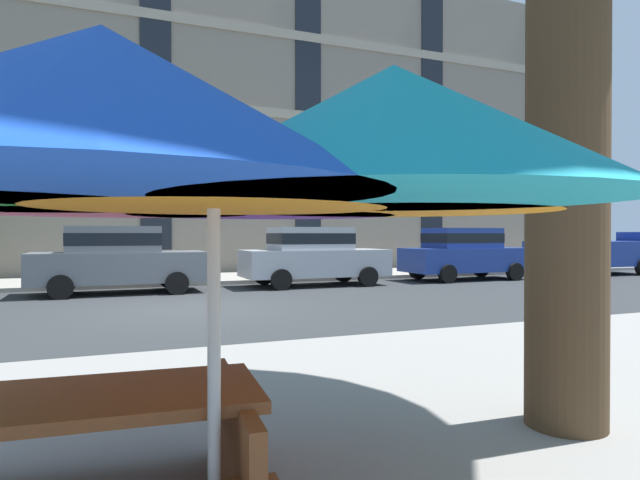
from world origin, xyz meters
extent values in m
plane|color=#2D3033|center=(0.00, 0.00, 0.00)|extent=(120.00, 120.00, 0.00)
cube|color=#9E998E|center=(0.00, 6.80, 0.06)|extent=(56.00, 3.60, 0.12)
cube|color=gray|center=(0.00, 15.00, 6.40)|extent=(41.78, 12.00, 12.80)
cube|color=#9E937F|center=(0.00, 8.96, 3.20)|extent=(40.95, 0.08, 0.36)
cube|color=#9E937F|center=(0.00, 8.96, 6.40)|extent=(40.95, 0.08, 0.36)
cube|color=#9E937F|center=(0.00, 8.96, 9.60)|extent=(40.95, 0.08, 0.36)
cube|color=black|center=(0.00, 8.97, 6.80)|extent=(1.10, 0.06, 11.60)
cube|color=black|center=(5.97, 8.97, 6.80)|extent=(1.10, 0.06, 11.60)
cube|color=black|center=(11.94, 8.97, 6.80)|extent=(1.10, 0.06, 11.60)
cube|color=black|center=(17.91, 8.97, 6.80)|extent=(1.10, 0.06, 11.60)
cube|color=slate|center=(-1.39, 3.70, 0.70)|extent=(4.40, 1.76, 0.80)
cube|color=slate|center=(-1.54, 3.70, 1.44)|extent=(2.30, 1.55, 0.68)
cube|color=black|center=(-1.54, 3.70, 1.44)|extent=(2.32, 1.57, 0.32)
cylinder|color=black|center=(-0.02, 4.58, 0.30)|extent=(0.60, 0.22, 0.60)
cylinder|color=black|center=(-0.02, 2.82, 0.30)|extent=(0.60, 0.22, 0.60)
cylinder|color=black|center=(-2.75, 4.58, 0.30)|extent=(0.60, 0.22, 0.60)
cylinder|color=black|center=(-2.75, 2.82, 0.30)|extent=(0.60, 0.22, 0.60)
cube|color=#A8AAB2|center=(4.18, 3.70, 0.70)|extent=(4.40, 1.76, 0.80)
cube|color=#A8AAB2|center=(4.03, 3.70, 1.44)|extent=(2.30, 1.55, 0.68)
cube|color=black|center=(4.03, 3.70, 1.44)|extent=(2.32, 1.57, 0.32)
cylinder|color=black|center=(5.54, 4.58, 0.30)|extent=(0.60, 0.22, 0.60)
cylinder|color=black|center=(5.54, 2.82, 0.30)|extent=(0.60, 0.22, 0.60)
cylinder|color=black|center=(2.82, 4.58, 0.30)|extent=(0.60, 0.22, 0.60)
cylinder|color=black|center=(2.82, 2.82, 0.30)|extent=(0.60, 0.22, 0.60)
cube|color=navy|center=(9.76, 3.70, 0.70)|extent=(4.40, 1.76, 0.80)
cube|color=navy|center=(9.61, 3.70, 1.44)|extent=(2.30, 1.55, 0.68)
cube|color=black|center=(9.61, 3.70, 1.44)|extent=(2.32, 1.57, 0.32)
cylinder|color=black|center=(11.13, 4.58, 0.30)|extent=(0.60, 0.22, 0.60)
cylinder|color=black|center=(11.13, 2.82, 0.30)|extent=(0.60, 0.22, 0.60)
cylinder|color=black|center=(8.40, 4.58, 0.30)|extent=(0.60, 0.22, 0.60)
cylinder|color=black|center=(8.40, 2.82, 0.30)|extent=(0.60, 0.22, 0.60)
cube|color=navy|center=(15.68, 3.70, 0.82)|extent=(5.10, 1.90, 0.96)
cube|color=navy|center=(14.58, 3.70, 1.75)|extent=(1.90, 1.75, 0.90)
cube|color=navy|center=(18.15, 3.70, 1.48)|extent=(0.16, 1.75, 0.36)
cylinder|color=black|center=(17.26, 4.65, 0.34)|extent=(0.68, 0.22, 0.68)
cylinder|color=black|center=(14.10, 4.65, 0.34)|extent=(0.68, 0.22, 0.68)
cylinder|color=black|center=(14.10, 2.75, 0.34)|extent=(0.68, 0.22, 0.68)
cylinder|color=silver|center=(-1.32, -9.00, 1.08)|extent=(0.06, 0.06, 2.15)
cone|color=orange|center=(-0.40, -9.00, 1.92)|extent=(1.63, 1.63, 0.47)
cone|color=#662D9E|center=(-0.86, -8.20, 1.92)|extent=(1.63, 1.63, 0.47)
cone|color=#E5668C|center=(-1.79, -8.20, 1.92)|extent=(1.63, 1.63, 0.47)
cone|color=blue|center=(-1.79, -9.80, 1.92)|extent=(1.63, 1.63, 0.47)
cone|color=#199EB2|center=(-0.86, -9.80, 1.92)|extent=(1.63, 1.63, 0.47)
cone|color=orange|center=(-1.32, -9.00, 1.96)|extent=(1.56, 1.56, 0.55)
cube|color=brown|center=(-1.91, -8.49, 0.74)|extent=(1.86, 0.94, 0.06)
cube|color=brown|center=(-1.86, -7.87, 0.44)|extent=(1.82, 0.42, 0.05)
cube|color=brown|center=(-1.13, -8.55, 0.37)|extent=(0.19, 1.40, 0.74)
cylinder|color=#4C3823|center=(1.46, -8.37, 2.44)|extent=(0.59, 0.59, 4.88)
camera|label=1|loc=(-1.78, -11.40, 1.57)|focal=29.95mm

